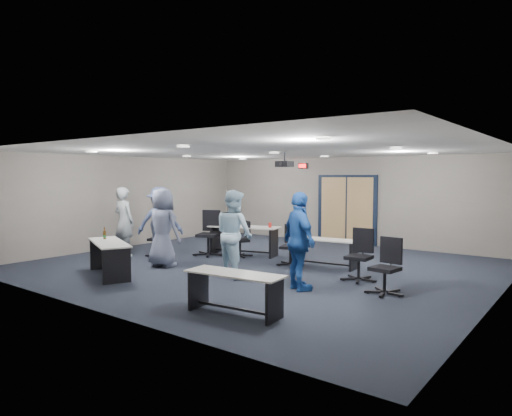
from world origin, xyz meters
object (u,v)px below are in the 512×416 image
Objects in this scene: table_front_left at (109,252)px; chair_loose_left at (158,238)px; chair_back_c at (290,245)px; table_front_right at (235,286)px; person_back at (160,222)px; table_back_right at (324,248)px; person_gray at (124,221)px; person_navy at (299,241)px; chair_back_b at (240,239)px; person_plaid at (163,228)px; person_lightblue at (234,233)px; table_back_left at (244,235)px; chair_back_d at (359,255)px; chair_back_a at (208,233)px; chair_loose_right at (385,266)px.

table_front_left and chair_loose_left have the same top height.
chair_back_c is 3.62m from chair_loose_left.
person_back is (-4.78, 2.67, 0.48)m from table_front_right.
table_back_right is at bearing -4.80° from chair_loose_left.
person_gray is 5.64m from person_navy.
table_front_left is 1.02× the size of person_back.
person_navy is at bearing -1.81° from chair_back_b.
person_navy is at bearing 177.24° from person_plaid.
person_lightblue is at bearing -115.62° from chair_back_c.
table_back_left is 2.13× the size of chair_back_b.
person_back reaches higher than table_front_left.
person_back is at bearing 22.35° from person_navy.
chair_loose_left is (-3.46, -1.06, 0.02)m from chair_back_c.
chair_loose_left is at bearing 145.53° from table_front_right.
chair_back_d is 6.30m from person_gray.
chair_loose_left is 0.43m from person_back.
chair_back_a is 0.66× the size of person_lightblue.
table_front_right is at bearing -52.12° from chair_loose_left.
person_plaid is at bearing -74.94° from chair_back_b.
table_back_left is 2.25m from person_back.
chair_back_c is 4.53m from person_gray.
table_front_right is at bearing 146.09° from person_lightblue.
person_plaid is (-0.62, -2.09, 0.44)m from chair_back_b.
person_lightblue is at bearing -178.41° from person_plaid.
table_front_right is 1.61× the size of chair_loose_right.
chair_back_a reaches higher than chair_back_c.
chair_loose_left is 1.01m from person_gray.
person_lightblue is 1.69m from person_navy.
person_plaid is (-0.54, -2.36, 0.38)m from table_back_left.
table_front_left is at bearing -137.55° from table_back_right.
chair_back_a is at bearing 168.02° from chair_back_c.
table_front_right is 1.55× the size of chair_back_d.
chair_back_c is 0.52× the size of person_plaid.
table_front_right is at bearing 150.34° from person_plaid.
chair_loose_left is (-4.86, 2.66, 0.06)m from table_front_right.
person_gray is at bearing -165.16° from table_back_right.
chair_back_b is 0.89× the size of chair_back_d.
chair_back_c is at bearing -17.83° from chair_back_a.
table_back_right is 2.59m from chair_loose_right.
person_back is at bearing -158.09° from chair_back_a.
table_front_left is 4.08m from chair_back_c.
table_back_right reaches higher than table_front_right.
chair_loose_left is at bearing -113.36° from chair_back_b.
chair_loose_left is 0.54× the size of person_back.
person_navy is 1.00× the size of person_back.
person_plaid is (-3.70, 1.82, 0.48)m from table_front_right.
chair_back_a is 0.89m from chair_back_b.
chair_back_d is at bearing -135.83° from person_lightblue.
chair_back_b is at bearing 122.51° from table_front_right.
chair_back_c is (-0.71, -0.35, 0.03)m from table_back_right.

